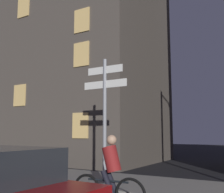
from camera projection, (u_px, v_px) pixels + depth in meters
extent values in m
cube|color=gray|center=(129.00, 184.00, 8.68)|extent=(40.00, 2.85, 0.14)
cylinder|color=gray|center=(105.00, 119.00, 8.70)|extent=(0.12, 0.12, 3.87)
cube|color=white|center=(105.00, 70.00, 8.91)|extent=(1.29, 0.03, 0.24)
cube|color=white|center=(105.00, 84.00, 8.84)|extent=(1.58, 0.03, 0.24)
torus|color=black|center=(87.00, 190.00, 6.32)|extent=(0.72, 0.09, 0.72)
cylinder|color=black|center=(108.00, 181.00, 6.09)|extent=(1.00, 0.08, 0.04)
cylinder|color=maroon|center=(112.00, 159.00, 6.10)|extent=(0.46, 0.34, 0.61)
sphere|color=tan|center=(112.00, 140.00, 6.16)|extent=(0.22, 0.22, 0.22)
cylinder|color=black|center=(108.00, 183.00, 5.98)|extent=(0.35, 0.13, 0.55)
cylinder|color=black|center=(112.00, 182.00, 6.14)|extent=(0.35, 0.13, 0.55)
cube|color=#4C443D|center=(63.00, 58.00, 18.75)|extent=(12.72, 7.00, 13.32)
cube|color=#F2C672|center=(80.00, 125.00, 12.99)|extent=(0.90, 0.06, 1.20)
cube|color=#F2C672|center=(20.00, 95.00, 15.37)|extent=(0.90, 0.06, 1.20)
cube|color=#F2C672|center=(81.00, 54.00, 13.44)|extent=(0.90, 0.06, 1.20)
cube|color=#F2C672|center=(82.00, 20.00, 13.66)|extent=(0.90, 0.06, 1.20)
cube|color=#F2C672|center=(23.00, 7.00, 16.04)|extent=(0.90, 0.06, 1.20)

